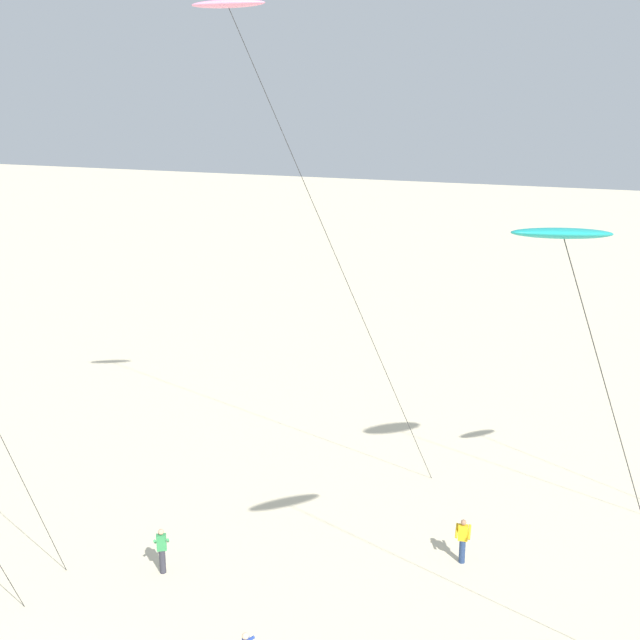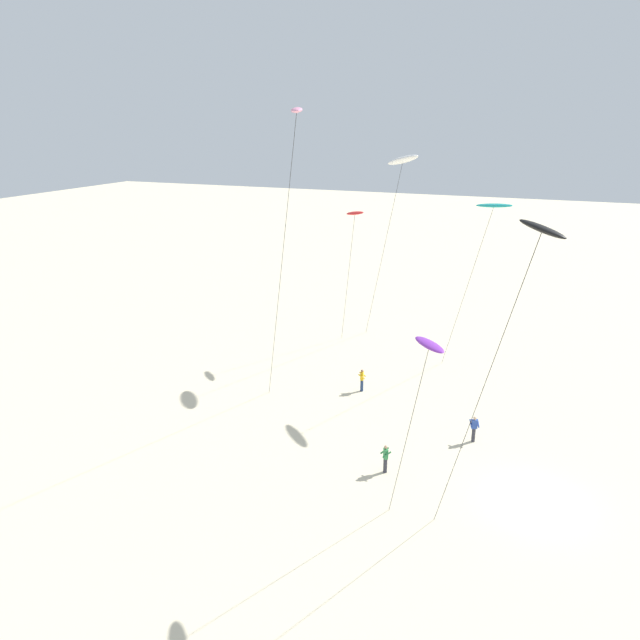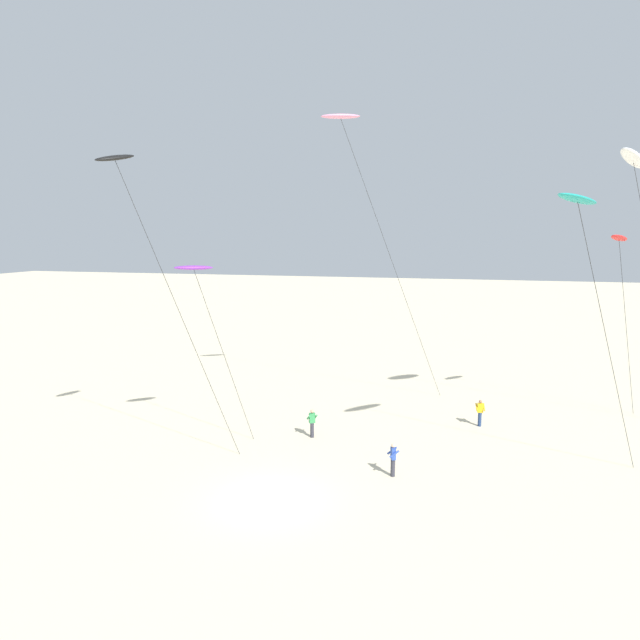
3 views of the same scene
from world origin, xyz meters
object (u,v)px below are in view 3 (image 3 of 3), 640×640
kite_flyer_nearest (393,459)px  kite_pink (342,122)px  kite_teal (578,201)px  kite_purple (194,269)px  kite_flyer_furthest (312,423)px  kite_flyer_middle (480,412)px  kite_white (634,160)px  kite_red (619,240)px  kite_black (117,164)px

kite_flyer_nearest → kite_pink: bearing=116.6°
kite_teal → kite_flyer_nearest: kite_teal is taller
kite_pink → kite_purple: bearing=-125.9°
kite_flyer_nearest → kite_flyer_furthest: (-5.21, 4.02, 0.00)m
kite_teal → kite_flyer_furthest: size_ratio=8.08×
kite_flyer_middle → kite_flyer_furthest: bearing=-154.9°
kite_white → kite_pink: bearing=175.1°
kite_white → kite_red: size_ratio=1.38×
kite_flyer_nearest → kite_flyer_furthest: 6.58m
kite_black → kite_teal: (20.14, 3.57, -1.74)m
kite_white → kite_flyer_furthest: size_ratio=9.77×
kite_white → kite_purple: (-22.28, -7.03, -5.76)m
kite_white → kite_purple: size_ratio=1.62×
kite_purple → kite_black: bearing=-114.9°
kite_purple → kite_flyer_nearest: 14.05m
kite_red → kite_black: (-24.57, -14.59, 3.47)m
kite_black → kite_teal: bearing=10.1°
kite_teal → kite_flyer_furthest: bearing=166.0°
kite_flyer_furthest → kite_pink: bearing=84.6°
kite_purple → kite_flyer_furthest: kite_purple is taller
kite_red → kite_flyer_furthest: bearing=-155.6°
kite_purple → kite_flyer_middle: bearing=26.5°
kite_red → kite_pink: size_ratio=0.62×
kite_teal → kite_flyer_furthest: 17.99m
kite_red → kite_black: size_ratio=0.76×
kite_teal → kite_flyer_nearest: 14.41m
kite_flyer_furthest → kite_red: bearing=24.4°
kite_red → kite_flyer_middle: size_ratio=7.07×
kite_red → kite_flyer_nearest: 19.87m
kite_pink → kite_flyer_middle: 19.90m
kite_pink → kite_flyer_nearest: 20.61m
kite_flyer_nearest → kite_flyer_middle: same height
kite_pink → kite_flyer_middle: (8.97, -0.91, -17.74)m
kite_flyer_middle → kite_flyer_furthest: same height
kite_red → kite_black: kite_black is taller
kite_purple → kite_flyer_middle: (15.06, 7.50, -8.96)m
kite_white → kite_red: kite_white is taller
kite_black → kite_flyer_middle: size_ratio=9.25×
kite_white → kite_flyer_middle: size_ratio=9.77×
kite_white → kite_black: kite_white is taller
kite_purple → kite_flyer_nearest: bearing=-5.1°
kite_purple → kite_flyer_nearest: (10.78, -0.96, -8.96)m
kite_red → kite_flyer_middle: kite_red is taller
kite_flyer_middle → kite_pink: bearing=174.2°
kite_black → kite_flyer_middle: (16.78, 11.22, -13.94)m
kite_black → kite_flyer_nearest: kite_black is taller
kite_red → kite_flyer_furthest: kite_red is taller
kite_purple → kite_white: bearing=17.5°
kite_teal → kite_flyer_furthest: kite_teal is taller
kite_pink → kite_flyer_furthest: size_ratio=11.47×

